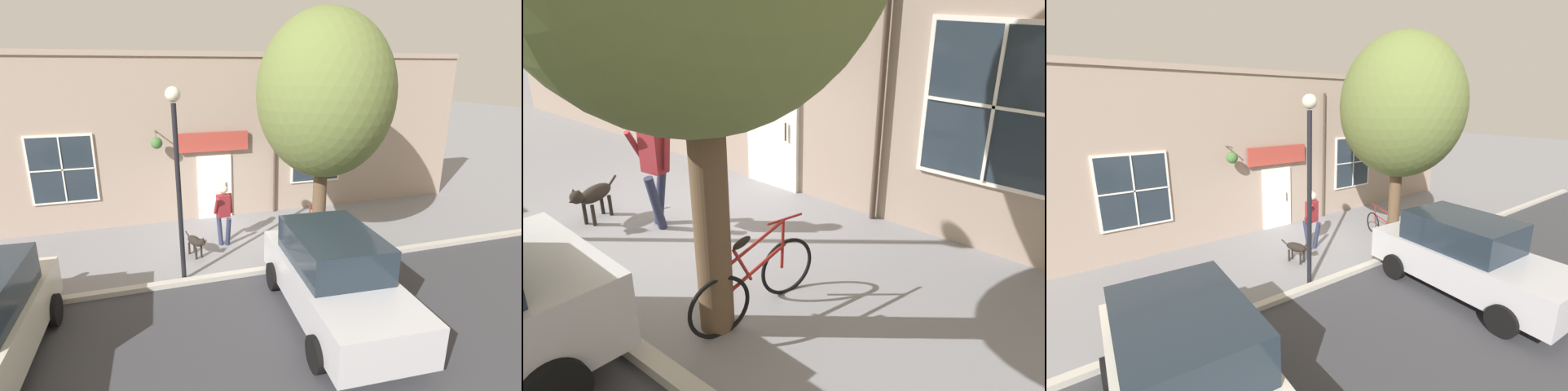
{
  "view_description": "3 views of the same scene",
  "coord_description": "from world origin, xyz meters",
  "views": [
    {
      "loc": [
        10.45,
        -2.38,
        4.75
      ],
      "look_at": [
        -0.97,
        1.18,
        1.0
      ],
      "focal_mm": 28.0,
      "sensor_mm": 36.0,
      "label": 1
    },
    {
      "loc": [
        4.08,
        5.48,
        3.39
      ],
      "look_at": [
        -0.45,
        1.67,
        0.83
      ],
      "focal_mm": 35.0,
      "sensor_mm": 36.0,
      "label": 2
    },
    {
      "loc": [
        7.82,
        -6.13,
        4.18
      ],
      "look_at": [
        -1.08,
        0.48,
        1.28
      ],
      "focal_mm": 24.0,
      "sensor_mm": 36.0,
      "label": 3
    }
  ],
  "objects": [
    {
      "name": "dog_on_leash",
      "position": [
        0.64,
        -1.1,
        0.42
      ],
      "size": [
        1.0,
        0.46,
        0.64
      ],
      "color": "black",
      "rests_on": "ground_plane"
    },
    {
      "name": "street_lamp",
      "position": [
        1.76,
        -1.56,
        2.92
      ],
      "size": [
        0.32,
        0.32,
        4.41
      ],
      "color": "black",
      "rests_on": "ground_plane"
    },
    {
      "name": "leaning_bicycle",
      "position": [
        0.73,
        2.27,
        0.38
      ],
      "size": [
        1.73,
        0.23,
        1.01
      ],
      "color": "black",
      "rests_on": "ground_plane"
    },
    {
      "name": "parked_car_mid_block",
      "position": [
        4.11,
        1.09,
        0.88
      ],
      "size": [
        4.4,
        2.14,
        1.75
      ],
      "color": "#B7B7BC",
      "rests_on": "ground_plane"
    },
    {
      "name": "storefront_facade",
      "position": [
        -2.34,
        -0.01,
        2.62
      ],
      "size": [
        0.95,
        18.0,
        5.25
      ],
      "color": "gray",
      "rests_on": "ground_plane"
    },
    {
      "name": "street_tree_by_curb",
      "position": [
        1.14,
        2.11,
        4.04
      ],
      "size": [
        3.67,
        3.3,
        6.15
      ],
      "color": "brown",
      "rests_on": "ground_plane"
    },
    {
      "name": "fire_hydrant",
      "position": [
        1.46,
        -4.67,
        0.4
      ],
      "size": [
        0.34,
        0.2,
        0.77
      ],
      "color": "red",
      "rests_on": "ground_plane"
    },
    {
      "name": "curb_and_road",
      "position": [
        5.85,
        0.0,
        0.02
      ],
      "size": [
        10.1,
        28.0,
        0.12
      ],
      "color": "#B2ADA3",
      "rests_on": "ground_plane"
    },
    {
      "name": "ground_plane",
      "position": [
        0.0,
        0.0,
        0.0
      ],
      "size": [
        90.0,
        90.0,
        0.0
      ],
      "primitive_type": "plane",
      "color": "gray"
    },
    {
      "name": "pedestrian_walking",
      "position": [
        0.11,
        -0.24,
        1.07
      ],
      "size": [
        0.57,
        0.55,
        1.77
      ],
      "color": "#282D47",
      "rests_on": "ground_plane"
    }
  ]
}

